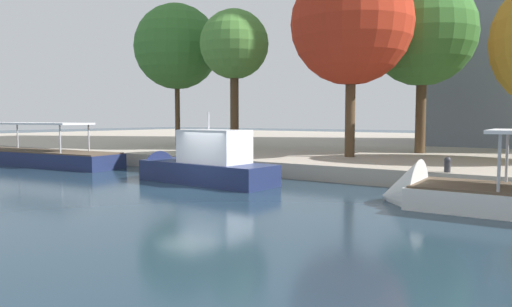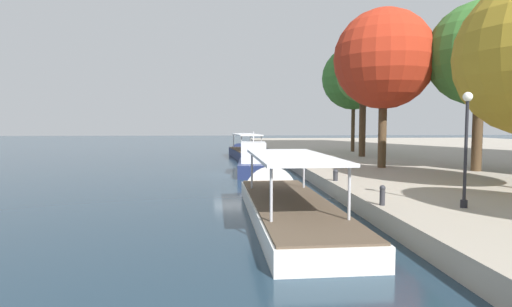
% 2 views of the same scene
% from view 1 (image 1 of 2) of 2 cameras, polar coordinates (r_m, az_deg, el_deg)
% --- Properties ---
extents(ground_plane, '(220.00, 220.00, 0.00)m').
position_cam_1_polar(ground_plane, '(21.06, -8.09, -4.33)').
color(ground_plane, '#1E3342').
extents(dock_promenade, '(120.00, 55.00, 0.81)m').
position_cam_1_polar(dock_promenade, '(50.45, 17.94, 0.99)').
color(dock_promenade, '#A39989').
rests_on(dock_promenade, ground_plane).
extents(tour_boat_0, '(14.87, 3.97, 3.87)m').
position_cam_1_polar(tour_boat_0, '(35.45, -26.06, -0.63)').
color(tour_boat_0, navy).
rests_on(tour_boat_0, ground_plane).
extents(motor_yacht_1, '(8.40, 2.87, 4.29)m').
position_cam_1_polar(motor_yacht_1, '(23.19, -6.98, -1.78)').
color(motor_yacht_1, navy).
rests_on(motor_yacht_1, ground_plane).
extents(mooring_bollard_0, '(0.29, 0.29, 0.67)m').
position_cam_1_polar(mooring_bollard_0, '(21.83, 22.39, -1.21)').
color(mooring_bollard_0, '#2D2D33').
rests_on(mooring_bollard_0, dock_promenade).
extents(mooring_bollard_2, '(0.24, 0.24, 0.82)m').
position_cam_1_polar(mooring_bollard_2, '(29.51, -9.47, 0.57)').
color(mooring_bollard_2, '#2D2D33').
rests_on(mooring_bollard_2, dock_promenade).
extents(tree_0, '(7.32, 7.32, 12.20)m').
position_cam_1_polar(tree_0, '(41.74, -9.73, 12.95)').
color(tree_0, '#4C3823').
rests_on(tree_0, dock_promenade).
extents(tree_1, '(5.23, 5.23, 10.56)m').
position_cam_1_polar(tree_1, '(36.29, -2.52, 13.41)').
color(tree_1, '#4C3823').
rests_on(tree_1, dock_promenade).
extents(tree_3, '(7.30, 7.30, 11.64)m').
position_cam_1_polar(tree_3, '(29.32, 11.69, 15.78)').
color(tree_3, '#4C3823').
rests_on(tree_3, dock_promenade).
extents(tree_5, '(7.01, 7.01, 11.52)m').
position_cam_1_polar(tree_5, '(34.22, 19.37, 13.63)').
color(tree_5, '#4C3823').
rests_on(tree_5, dock_promenade).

